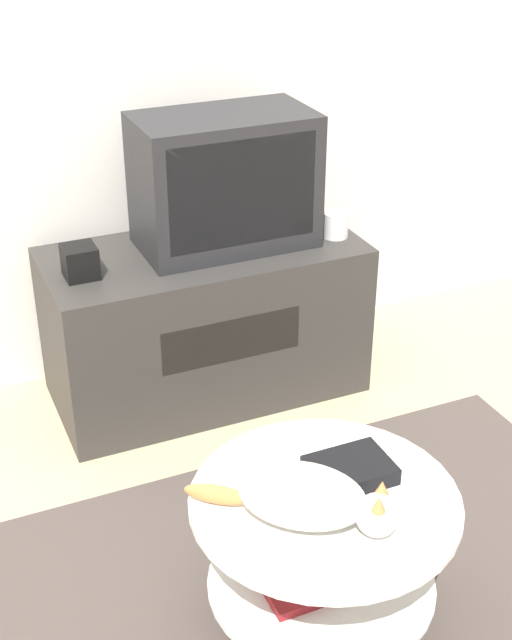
{
  "coord_description": "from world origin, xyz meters",
  "views": [
    {
      "loc": [
        -0.93,
        -1.59,
        1.92
      ],
      "look_at": [
        0.01,
        0.57,
        0.63
      ],
      "focal_mm": 50.0,
      "sensor_mm": 36.0,
      "label": 1
    }
  ],
  "objects_px": {
    "speaker": "(80,262)",
    "dvd_box": "(350,470)",
    "cat": "(309,498)",
    "tv": "(225,181)"
  },
  "relations": [
    {
      "from": "tv",
      "to": "dvd_box",
      "type": "distance_m",
      "value": 1.26
    },
    {
      "from": "speaker",
      "to": "dvd_box",
      "type": "distance_m",
      "value": 1.22
    },
    {
      "from": "tv",
      "to": "dvd_box",
      "type": "xyz_separation_m",
      "value": [
        -0.13,
        -1.19,
        -0.39
      ]
    },
    {
      "from": "dvd_box",
      "to": "cat",
      "type": "relative_size",
      "value": 0.47
    },
    {
      "from": "tv",
      "to": "dvd_box",
      "type": "relative_size",
      "value": 2.91
    },
    {
      "from": "speaker",
      "to": "dvd_box",
      "type": "xyz_separation_m",
      "value": [
        0.43,
        -1.13,
        -0.2
      ]
    },
    {
      "from": "cat",
      "to": "dvd_box",
      "type": "bearing_deg",
      "value": 68.7
    },
    {
      "from": "speaker",
      "to": "cat",
      "type": "relative_size",
      "value": 0.25
    },
    {
      "from": "tv",
      "to": "dvd_box",
      "type": "bearing_deg",
      "value": -96.23
    },
    {
      "from": "cat",
      "to": "tv",
      "type": "bearing_deg",
      "value": 114.57
    }
  ]
}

